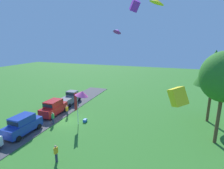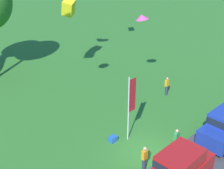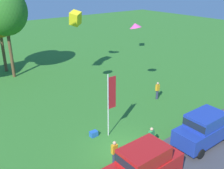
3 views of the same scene
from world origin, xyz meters
TOP-DOWN VIEW (x-y plane):
  - ground_plane at (0.00, 0.00)m, footprint 120.00×120.00m
  - car_suv_by_flagpole at (-1.09, -2.83)m, footprint 4.61×2.07m
  - car_suv_near_entrance at (4.85, -2.66)m, footprint 4.62×2.09m
  - person_watching_sky at (1.51, -0.93)m, footprint 0.36×0.24m
  - person_beside_suv at (7.74, 4.30)m, footprint 0.36×0.24m
  - person_on_lawn at (-1.37, -0.65)m, footprint 0.36×0.24m
  - tree_far_left at (-0.89, 18.75)m, footprint 4.77×4.77m
  - flag_banner at (0.57, 2.21)m, footprint 0.71×0.08m
  - cooler_box at (-0.59, 2.76)m, footprint 0.56×0.40m
  - kite_delta_low_drifter at (7.00, 6.84)m, footprint 1.56×1.59m
  - kite_box_mid_center at (5.14, 14.35)m, footprint 1.57×1.76m

SIDE VIEW (x-z plane):
  - ground_plane at x=0.00m, z-range 0.00..0.00m
  - cooler_box at x=-0.59m, z-range 0.00..0.40m
  - person_watching_sky at x=1.51m, z-range 0.02..1.73m
  - person_beside_suv at x=7.74m, z-range 0.02..1.73m
  - person_on_lawn at x=-1.37m, z-range 0.02..1.73m
  - car_suv_by_flagpole at x=-1.09m, z-range 0.16..2.44m
  - car_suv_near_entrance at x=4.85m, z-range 0.16..2.44m
  - flag_banner at x=0.57m, z-range 0.63..5.38m
  - kite_box_mid_center at x=5.14m, z-range 5.74..7.57m
  - kite_delta_low_drifter at x=7.00m, z-range 6.36..7.00m
  - tree_far_left at x=-0.89m, z-range 2.38..12.44m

